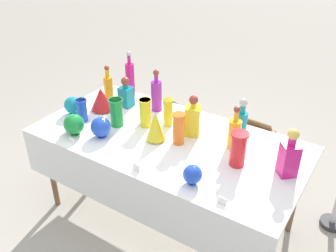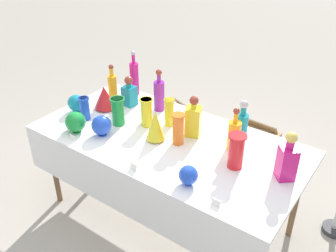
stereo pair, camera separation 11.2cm
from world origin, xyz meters
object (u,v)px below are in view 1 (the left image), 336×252
round_bowl_1 (73,105)px  round_bowl_0 (101,127)px  slender_vase_5 (168,112)px  round_bowl_2 (74,124)px  tall_bottle_4 (156,94)px  square_decanter_2 (126,94)px  cardboard_box_behind_right (175,128)px  slender_vase_3 (145,112)px  fluted_vase_1 (156,126)px  slender_vase_0 (82,110)px  slender_vase_1 (238,148)px  cardboard_box_behind_left (247,142)px  tall_bottle_2 (235,132)px  tall_bottle_3 (130,78)px  tall_bottle_0 (108,86)px  square_decanter_0 (193,119)px  fluted_vase_0 (101,99)px  round_bowl_3 (193,174)px  square_decanter_1 (289,156)px  slender_vase_2 (116,112)px  slender_vase_4 (179,128)px  tall_bottle_1 (241,121)px

round_bowl_1 → round_bowl_0: bearing=-18.5°
slender_vase_5 → round_bowl_2: bearing=-136.2°
tall_bottle_4 → round_bowl_1: 0.67m
square_decanter_2 → cardboard_box_behind_right: (0.02, 0.73, -0.69)m
slender_vase_3 → fluted_vase_1: (0.18, -0.12, -0.00)m
slender_vase_0 → slender_vase_1: size_ratio=0.77×
slender_vase_0 → cardboard_box_behind_right: slender_vase_0 is taller
slender_vase_1 → slender_vase_0: bearing=-174.4°
square_decanter_2 → cardboard_box_behind_left: 1.40m
tall_bottle_2 → square_decanter_2: 1.00m
tall_bottle_3 → tall_bottle_4: (0.35, -0.11, -0.02)m
round_bowl_2 → cardboard_box_behind_right: round_bowl_2 is taller
tall_bottle_2 → tall_bottle_4: 0.76m
slender_vase_5 → tall_bottle_2: bearing=-1.0°
fluted_vase_1 → round_bowl_2: size_ratio=1.42×
square_decanter_2 → tall_bottle_0: bearing=173.1°
slender_vase_0 → fluted_vase_1: fluted_vase_1 is taller
square_decanter_0 → fluted_vase_0: 0.80m
tall_bottle_2 → cardboard_box_behind_left: bearing=103.7°
slender_vase_0 → round_bowl_3: 1.09m
round_bowl_3 → tall_bottle_2: bearing=84.8°
square_decanter_1 → cardboard_box_behind_right: size_ratio=0.66×
square_decanter_2 → round_bowl_3: 1.11m
slender_vase_5 → fluted_vase_1: size_ratio=0.96×
slender_vase_2 → tall_bottle_2: bearing=13.2°
square_decanter_2 → cardboard_box_behind_right: size_ratio=0.52×
square_decanter_2 → fluted_vase_1: square_decanter_2 is taller
fluted_vase_1 → slender_vase_1: bearing=3.8°
round_bowl_2 → round_bowl_3: round_bowl_2 is taller
square_decanter_2 → slender_vase_4: square_decanter_2 is taller
tall_bottle_4 → slender_vase_3: size_ratio=1.59×
tall_bottle_1 → cardboard_box_behind_right: 1.36m
tall_bottle_1 → round_bowl_2: bearing=-148.5°
slender_vase_2 → cardboard_box_behind_right: 1.24m
tall_bottle_4 → fluted_vase_1: (0.25, -0.37, -0.02)m
slender_vase_2 → fluted_vase_0: size_ratio=1.12×
tall_bottle_1 → round_bowl_2: 1.19m
round_bowl_2 → round_bowl_3: 0.99m
cardboard_box_behind_right → square_decanter_2: bearing=-91.4°
tall_bottle_4 → slender_vase_3: (0.07, -0.25, -0.02)m
tall_bottle_4 → cardboard_box_behind_left: 1.25m
fluted_vase_1 → round_bowl_2: fluted_vase_1 is taller
slender_vase_2 → round_bowl_1: bearing=-173.5°
square_decanter_1 → slender_vase_3: size_ratio=1.48×
slender_vase_1 → cardboard_box_behind_right: slender_vase_1 is taller
tall_bottle_1 → round_bowl_1: (-1.25, -0.40, -0.05)m
tall_bottle_1 → slender_vase_4: (-0.32, -0.32, -0.00)m
square_decanter_2 → slender_vase_2: (0.14, -0.29, 0.01)m
tall_bottle_2 → round_bowl_3: 0.50m
tall_bottle_2 → fluted_vase_1: 0.54m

